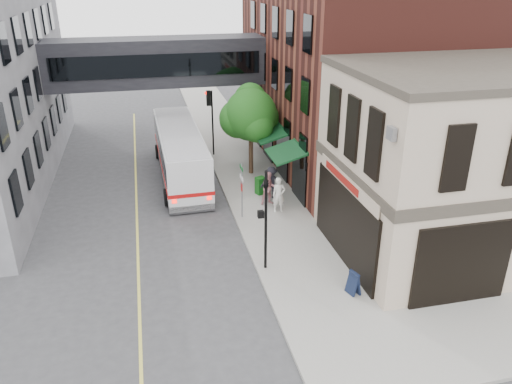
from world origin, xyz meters
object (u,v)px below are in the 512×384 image
pedestrian_a (279,195)px  bus (180,151)px  newspaper_box (260,186)px  pedestrian_c (271,183)px  sandwich_board (354,283)px  pedestrian_b (269,188)px

pedestrian_a → bus: bearing=127.0°
bus → newspaper_box: 5.92m
pedestrian_a → pedestrian_c: size_ratio=1.03×
bus → pedestrian_c: size_ratio=6.10×
sandwich_board → pedestrian_a: bearing=80.2°
pedestrian_a → sandwich_board: pedestrian_a is taller
pedestrian_c → pedestrian_b: bearing=-97.1°
pedestrian_a → pedestrian_b: pedestrian_a is taller
pedestrian_b → pedestrian_c: pedestrian_b is taller
pedestrian_b → newspaper_box: size_ratio=1.86×
pedestrian_c → newspaper_box: (-0.47, 0.68, -0.42)m
pedestrian_a → sandwich_board: 7.93m
newspaper_box → sandwich_board: newspaper_box is taller
bus → sandwich_board: bus is taller
bus → pedestrian_a: bearing=-55.0°
bus → newspaper_box: (4.17, -4.07, -1.04)m
bus → newspaper_box: size_ratio=11.20×
bus → pedestrian_a: bus is taller
pedestrian_c → sandwich_board: 9.69m
newspaper_box → pedestrian_a: bearing=-102.1°
pedestrian_a → newspaper_box: pedestrian_a is taller
pedestrian_b → pedestrian_c: size_ratio=1.01×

